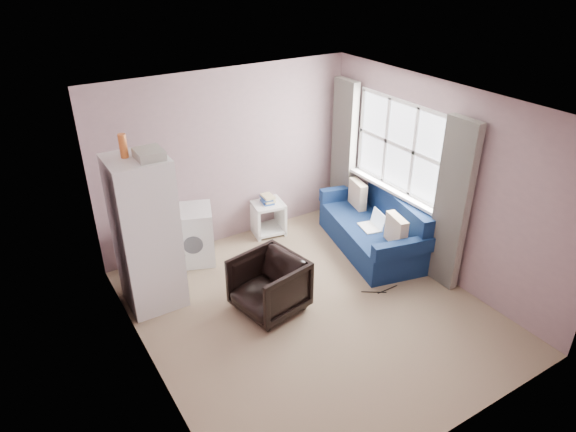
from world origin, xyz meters
The scene contains 8 objects.
room centered at (0.02, 0.01, 1.25)m, with size 3.84×4.24×2.54m.
armchair centered at (-0.41, 0.29, 0.38)m, with size 0.74×0.69×0.76m, color black.
fridge centered at (-1.52, 1.18, 0.96)m, with size 0.67×0.65×2.15m.
washing_machine centered at (-0.74, 1.79, 0.41)m, with size 0.71×0.71×0.78m.
side_table centered at (0.50, 1.91, 0.29)m, with size 0.53×0.53×0.62m.
sofa centered at (1.58, 0.72, 0.30)m, with size 1.24×2.01×0.83m.
window_dressing centered at (1.78, 0.70, 1.11)m, with size 0.17×2.62×2.18m.
floor_cables centered at (0.97, -0.15, 0.01)m, with size 0.48×0.19×0.01m.
Camera 1 is at (-2.82, -4.03, 3.92)m, focal length 32.00 mm.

